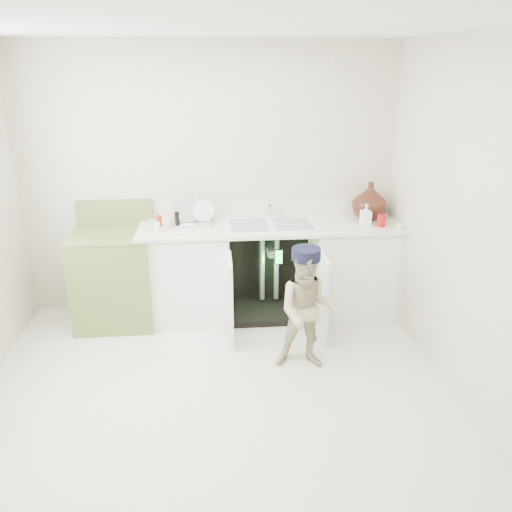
{
  "coord_description": "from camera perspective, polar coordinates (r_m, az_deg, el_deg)",
  "views": [
    {
      "loc": [
        0.03,
        -3.16,
        2.32
      ],
      "look_at": [
        0.37,
        0.7,
        0.8
      ],
      "focal_mm": 35.0,
      "sensor_mm": 36.0,
      "label": 1
    }
  ],
  "objects": [
    {
      "name": "repair_worker",
      "position": [
        3.93,
        5.9,
        -6.07
      ],
      "size": [
        0.53,
        0.82,
        1.01
      ],
      "rotation": [
        0.0,
        0.0,
        -0.13
      ],
      "color": "tan",
      "rests_on": "ground"
    },
    {
      "name": "room_shell",
      "position": [
        3.33,
        -5.25,
        2.66
      ],
      "size": [
        6.0,
        5.5,
        1.26
      ],
      "color": "beige",
      "rests_on": "ground"
    },
    {
      "name": "counter_run",
      "position": [
        4.77,
        2.1,
        -1.23
      ],
      "size": [
        2.44,
        1.02,
        1.25
      ],
      "color": "white",
      "rests_on": "ground"
    },
    {
      "name": "ground",
      "position": [
        3.92,
        -4.62,
        -14.92
      ],
      "size": [
        3.5,
        3.5,
        0.0
      ],
      "primitive_type": "plane",
      "color": "beige",
      "rests_on": "ground"
    },
    {
      "name": "avocado_stove",
      "position": [
        4.81,
        -15.8,
        -2.19
      ],
      "size": [
        0.71,
        0.65,
        1.1
      ],
      "color": "olive",
      "rests_on": "ground"
    }
  ]
}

